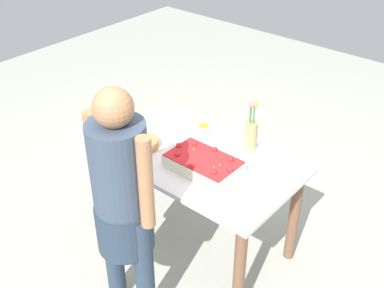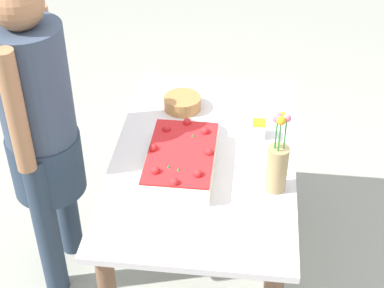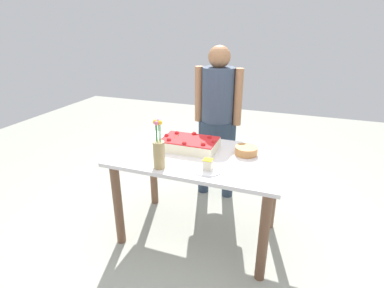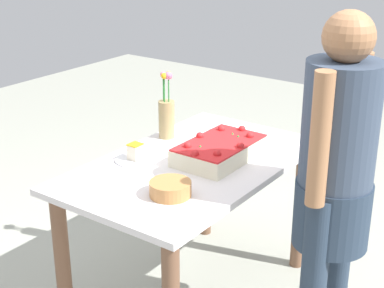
{
  "view_description": "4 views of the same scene",
  "coord_description": "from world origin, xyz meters",
  "px_view_note": "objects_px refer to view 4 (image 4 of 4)",
  "views": [
    {
      "loc": [
        -1.59,
        1.94,
        2.45
      ],
      "look_at": [
        0.02,
        0.04,
        0.85
      ],
      "focal_mm": 45.0,
      "sensor_mm": 36.0,
      "label": 1
    },
    {
      "loc": [
        -1.96,
        -0.17,
        2.24
      ],
      "look_at": [
        -0.02,
        0.05,
        0.79
      ],
      "focal_mm": 55.0,
      "sensor_mm": 36.0,
      "label": 2
    },
    {
      "loc": [
        0.66,
        -1.97,
        1.68
      ],
      "look_at": [
        -0.08,
        0.07,
        0.79
      ],
      "focal_mm": 28.0,
      "sensor_mm": 36.0,
      "label": 3
    },
    {
      "loc": [
        2.04,
        1.48,
        1.81
      ],
      "look_at": [
        -0.01,
        -0.01,
        0.82
      ],
      "focal_mm": 55.0,
      "sensor_mm": 36.0,
      "label": 4
    }
  ],
  "objects_px": {
    "person_standing": "(336,170)",
    "cake_knife": "(210,128)",
    "serving_plate_with_slice": "(136,156)",
    "sheet_cake": "(220,150)",
    "flower_vase": "(167,114)",
    "fruit_bowl": "(170,189)"
  },
  "relations": [
    {
      "from": "sheet_cake",
      "to": "flower_vase",
      "type": "xyz_separation_m",
      "value": [
        -0.08,
        -0.38,
        0.08
      ]
    },
    {
      "from": "fruit_bowl",
      "to": "serving_plate_with_slice",
      "type": "bearing_deg",
      "value": -118.72
    },
    {
      "from": "serving_plate_with_slice",
      "to": "fruit_bowl",
      "type": "bearing_deg",
      "value": 61.28
    },
    {
      "from": "sheet_cake",
      "to": "serving_plate_with_slice",
      "type": "distance_m",
      "value": 0.39
    },
    {
      "from": "cake_knife",
      "to": "flower_vase",
      "type": "bearing_deg",
      "value": -115.71
    },
    {
      "from": "cake_knife",
      "to": "fruit_bowl",
      "type": "distance_m",
      "value": 0.83
    },
    {
      "from": "fruit_bowl",
      "to": "person_standing",
      "type": "xyz_separation_m",
      "value": [
        -0.38,
        0.55,
        0.09
      ]
    },
    {
      "from": "sheet_cake",
      "to": "person_standing",
      "type": "height_order",
      "value": "person_standing"
    },
    {
      "from": "cake_knife",
      "to": "flower_vase",
      "type": "height_order",
      "value": "flower_vase"
    },
    {
      "from": "person_standing",
      "to": "cake_knife",
      "type": "bearing_deg",
      "value": -23.75
    },
    {
      "from": "serving_plate_with_slice",
      "to": "cake_knife",
      "type": "height_order",
      "value": "serving_plate_with_slice"
    },
    {
      "from": "serving_plate_with_slice",
      "to": "flower_vase",
      "type": "relative_size",
      "value": 0.55
    },
    {
      "from": "fruit_bowl",
      "to": "cake_knife",
      "type": "bearing_deg",
      "value": -157.01
    },
    {
      "from": "sheet_cake",
      "to": "cake_knife",
      "type": "xyz_separation_m",
      "value": [
        -0.32,
        -0.27,
        -0.04
      ]
    },
    {
      "from": "serving_plate_with_slice",
      "to": "person_standing",
      "type": "bearing_deg",
      "value": 101.48
    },
    {
      "from": "flower_vase",
      "to": "person_standing",
      "type": "bearing_deg",
      "value": 81.54
    },
    {
      "from": "sheet_cake",
      "to": "fruit_bowl",
      "type": "distance_m",
      "value": 0.45
    },
    {
      "from": "flower_vase",
      "to": "fruit_bowl",
      "type": "distance_m",
      "value": 0.69
    },
    {
      "from": "sheet_cake",
      "to": "serving_plate_with_slice",
      "type": "xyz_separation_m",
      "value": [
        0.25,
        -0.31,
        -0.02
      ]
    },
    {
      "from": "flower_vase",
      "to": "fruit_bowl",
      "type": "bearing_deg",
      "value": 39.36
    },
    {
      "from": "flower_vase",
      "to": "cake_knife",
      "type": "bearing_deg",
      "value": 155.61
    },
    {
      "from": "flower_vase",
      "to": "fruit_bowl",
      "type": "height_order",
      "value": "flower_vase"
    }
  ]
}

